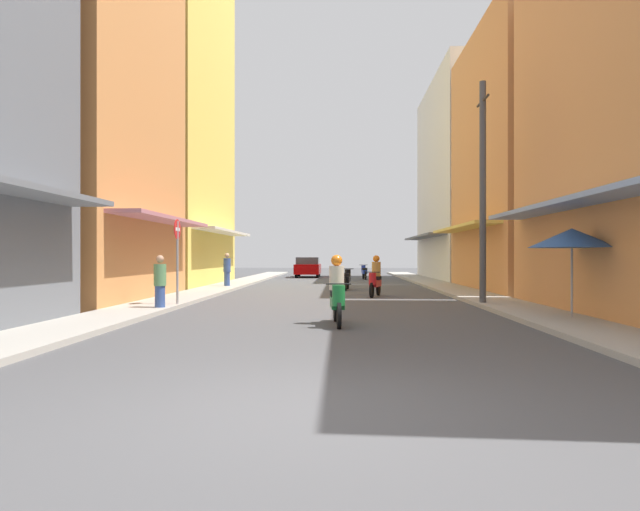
{
  "coord_description": "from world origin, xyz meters",
  "views": [
    {
      "loc": [
        0.3,
        -5.3,
        1.55
      ],
      "look_at": [
        -0.6,
        17.69,
        1.57
      ],
      "focal_mm": 29.63,
      "sensor_mm": 36.0,
      "label": 1
    }
  ],
  "objects": [
    {
      "name": "building_left_mid",
      "position": [
        -9.21,
        12.54,
        6.4
      ],
      "size": [
        7.05,
        8.03,
        12.81
      ],
      "color": "#D88C4C",
      "rests_on": "ground"
    },
    {
      "name": "building_right_mid",
      "position": [
        9.2,
        18.36,
        5.76
      ],
      "size": [
        7.05,
        9.52,
        11.53
      ],
      "color": "#D88C4C",
      "rests_on": "ground"
    },
    {
      "name": "motorbike_black",
      "position": [
        0.58,
        18.92,
        0.5
      ],
      "size": [
        0.55,
        1.81,
        0.96
      ],
      "color": "black",
      "rests_on": "ground"
    },
    {
      "name": "motorbike_red",
      "position": [
        1.62,
        14.89,
        0.7
      ],
      "size": [
        0.68,
        1.77,
        1.58
      ],
      "color": "black",
      "rests_on": "ground"
    },
    {
      "name": "sidewalk_left",
      "position": [
        -5.32,
        16.88,
        0.06
      ],
      "size": [
        1.78,
        49.76,
        0.12
      ],
      "primitive_type": "cube",
      "color": "#ADA89E",
      "rests_on": "ground"
    },
    {
      "name": "pedestrian_far",
      "position": [
        -5.14,
        19.73,
        0.85
      ],
      "size": [
        0.34,
        0.34,
        1.69
      ],
      "color": "#334C8C",
      "rests_on": "ground"
    },
    {
      "name": "vendor_umbrella",
      "position": [
        5.69,
        7.21,
        1.97
      ],
      "size": [
        1.95,
        1.95,
        2.2
      ],
      "color": "#99999E",
      "rests_on": "ground"
    },
    {
      "name": "motorbike_blue",
      "position": [
        1.85,
        29.57,
        0.5
      ],
      "size": [
        0.55,
        1.81,
        0.96
      ],
      "color": "black",
      "rests_on": "ground"
    },
    {
      "name": "pedestrian_midway",
      "position": [
        -4.74,
        9.22,
        0.78
      ],
      "size": [
        0.34,
        0.34,
        1.58
      ],
      "color": "#334C8C",
      "rests_on": "ground"
    },
    {
      "name": "building_left_far",
      "position": [
        -9.21,
        21.88,
        8.73
      ],
      "size": [
        7.05,
        9.94,
        17.48
      ],
      "color": "#EFD159",
      "rests_on": "ground"
    },
    {
      "name": "parked_car",
      "position": [
        -2.08,
        33.08,
        0.74
      ],
      "size": [
        1.76,
        4.1,
        1.45
      ],
      "color": "#8C0000",
      "rests_on": "ground"
    },
    {
      "name": "utility_pole",
      "position": [
        4.68,
        11.15,
        3.55
      ],
      "size": [
        0.2,
        1.2,
        6.94
      ],
      "color": "#4C4C4F",
      "rests_on": "ground"
    },
    {
      "name": "ground_plane",
      "position": [
        0.0,
        16.88,
        0.0
      ],
      "size": [
        91.87,
        91.87,
        0.0
      ],
      "primitive_type": "plane",
      "color": "#4C4C4F"
    },
    {
      "name": "sidewalk_right",
      "position": [
        5.32,
        16.88,
        0.06
      ],
      "size": [
        1.78,
        49.76,
        0.12
      ],
      "primitive_type": "cube",
      "color": "#ADA89E",
      "rests_on": "ground"
    },
    {
      "name": "building_right_far",
      "position": [
        9.21,
        29.52,
        6.45
      ],
      "size": [
        7.05,
        12.13,
        12.91
      ],
      "color": "silver",
      "rests_on": "ground"
    },
    {
      "name": "street_sign_no_entry",
      "position": [
        -4.58,
        10.28,
        1.72
      ],
      "size": [
        0.07,
        0.6,
        2.65
      ],
      "color": "gray",
      "rests_on": "ground"
    },
    {
      "name": "motorbike_green",
      "position": [
        0.22,
        6.58,
        0.7
      ],
      "size": [
        0.55,
        1.81,
        1.58
      ],
      "color": "black",
      "rests_on": "ground"
    }
  ]
}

